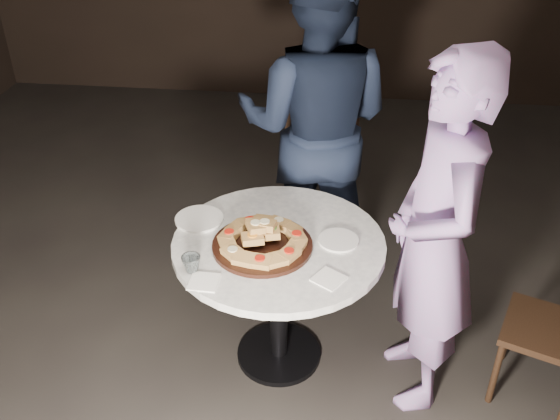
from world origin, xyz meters
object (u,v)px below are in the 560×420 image
(chair_far, at_px, (320,143))
(water_glass, at_px, (191,264))
(serving_board, at_px, (262,245))
(diner_navy, at_px, (315,125))
(table, at_px, (279,264))
(diner_teal, at_px, (434,241))
(focaccia_pile, at_px, (262,238))

(chair_far, bearing_deg, water_glass, 68.78)
(serving_board, bearing_deg, diner_navy, 78.82)
(serving_board, bearing_deg, water_glass, -143.75)
(table, relative_size, diner_teal, 0.75)
(focaccia_pile, relative_size, diner_teal, 0.24)
(serving_board, distance_m, diner_navy, 0.89)
(chair_far, bearing_deg, diner_navy, 83.74)
(table, relative_size, water_glass, 15.41)
(serving_board, relative_size, focaccia_pile, 1.11)
(table, bearing_deg, water_glass, -142.86)
(table, bearing_deg, chair_far, 85.04)
(water_glass, relative_size, chair_far, 0.08)
(table, relative_size, chair_far, 1.30)
(focaccia_pile, height_order, diner_teal, diner_teal)
(diner_teal, bearing_deg, chair_far, -169.62)
(focaccia_pile, height_order, water_glass, focaccia_pile)
(chair_far, xyz_separation_m, diner_teal, (0.54, -1.39, 0.28))
(table, distance_m, water_glass, 0.45)
(table, bearing_deg, diner_teal, -7.67)
(focaccia_pile, relative_size, diner_navy, 0.22)
(table, height_order, focaccia_pile, focaccia_pile)
(focaccia_pile, bearing_deg, diner_teal, -2.90)
(focaccia_pile, distance_m, diner_teal, 0.72)
(focaccia_pile, xyz_separation_m, water_glass, (-0.26, -0.20, -0.01))
(water_glass, height_order, diner_navy, diner_navy)
(water_glass, bearing_deg, focaccia_pile, 37.18)
(serving_board, xyz_separation_m, chair_far, (0.18, 1.36, -0.18))
(table, xyz_separation_m, serving_board, (-0.07, -0.06, 0.14))
(table, relative_size, serving_board, 2.81)
(diner_teal, bearing_deg, serving_board, -103.30)
(diner_navy, bearing_deg, chair_far, -83.86)
(focaccia_pile, xyz_separation_m, diner_navy, (0.17, 0.85, 0.14))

